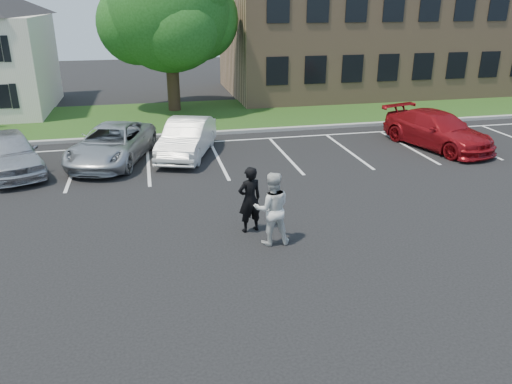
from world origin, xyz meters
TOP-DOWN VIEW (x-y plane):
  - ground_plane at (0.00, 0.00)m, footprint 90.00×90.00m
  - curb at (0.00, 12.00)m, footprint 40.00×0.30m
  - grass_strip at (0.00, 16.00)m, footprint 44.00×8.00m
  - stall_lines at (1.40, 8.95)m, footprint 34.00×5.36m
  - office_building at (14.00, 21.99)m, footprint 22.40×10.40m
  - tree at (-1.01, 17.80)m, footprint 7.80×7.20m
  - man_black_suit at (-0.12, 1.24)m, footprint 0.78×0.62m
  - man_white_shirt at (0.29, 0.38)m, footprint 1.03×0.84m
  - car_silver_west at (-7.77, 8.04)m, footprint 3.39×4.94m
  - car_silver_minivan at (-4.15, 8.65)m, footprint 3.83×5.70m
  - car_white_sedan at (-1.17, 8.79)m, footprint 2.97×4.82m
  - car_red_compact at (9.57, 7.72)m, footprint 3.50×5.65m

SIDE VIEW (x-z plane):
  - ground_plane at x=0.00m, z-range 0.00..0.00m
  - stall_lines at x=1.40m, z-range 0.00..0.01m
  - grass_strip at x=0.00m, z-range 0.00..0.08m
  - curb at x=0.00m, z-range 0.00..0.15m
  - car_silver_minivan at x=-4.15m, z-range 0.00..1.45m
  - car_white_sedan at x=-1.17m, z-range 0.00..1.50m
  - car_red_compact at x=9.57m, z-range 0.00..1.53m
  - car_silver_west at x=-7.77m, z-range 0.00..1.56m
  - man_black_suit at x=-0.12m, z-range 0.00..1.89m
  - man_white_shirt at x=0.29m, z-range 0.00..1.99m
  - office_building at x=14.00m, z-range 0.01..8.31m
  - tree at x=-1.01m, z-range 0.95..9.75m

